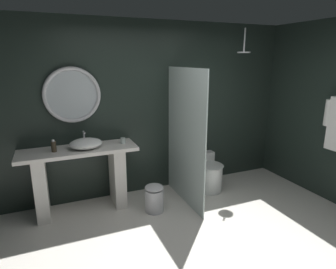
{
  "coord_description": "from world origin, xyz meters",
  "views": [
    {
      "loc": [
        -1.41,
        -2.22,
        2.05
      ],
      "look_at": [
        -0.17,
        0.74,
        1.19
      ],
      "focal_mm": 30.52,
      "sensor_mm": 36.0,
      "label": 1
    }
  ],
  "objects_px": {
    "tumbler_cup": "(123,141)",
    "round_wall_mirror": "(72,95)",
    "vessel_sink": "(86,143)",
    "waste_bin": "(154,198)",
    "toilet": "(208,174)",
    "rain_shower_head": "(244,50)",
    "soap_dispenser": "(54,146)"
  },
  "relations": [
    {
      "from": "tumbler_cup",
      "to": "round_wall_mirror",
      "type": "height_order",
      "value": "round_wall_mirror"
    },
    {
      "from": "vessel_sink",
      "to": "tumbler_cup",
      "type": "height_order",
      "value": "vessel_sink"
    },
    {
      "from": "vessel_sink",
      "to": "waste_bin",
      "type": "height_order",
      "value": "vessel_sink"
    },
    {
      "from": "vessel_sink",
      "to": "toilet",
      "type": "distance_m",
      "value": 1.98
    },
    {
      "from": "tumbler_cup",
      "to": "rain_shower_head",
      "type": "height_order",
      "value": "rain_shower_head"
    },
    {
      "from": "vessel_sink",
      "to": "waste_bin",
      "type": "relative_size",
      "value": 1.09
    },
    {
      "from": "vessel_sink",
      "to": "round_wall_mirror",
      "type": "height_order",
      "value": "round_wall_mirror"
    },
    {
      "from": "tumbler_cup",
      "to": "toilet",
      "type": "height_order",
      "value": "tumbler_cup"
    },
    {
      "from": "round_wall_mirror",
      "to": "waste_bin",
      "type": "bearing_deg",
      "value": -36.29
    },
    {
      "from": "soap_dispenser",
      "to": "toilet",
      "type": "bearing_deg",
      "value": -2.4
    },
    {
      "from": "tumbler_cup",
      "to": "rain_shower_head",
      "type": "xyz_separation_m",
      "value": [
        1.93,
        -0.05,
        1.24
      ]
    },
    {
      "from": "soap_dispenser",
      "to": "round_wall_mirror",
      "type": "height_order",
      "value": "round_wall_mirror"
    },
    {
      "from": "soap_dispenser",
      "to": "round_wall_mirror",
      "type": "relative_size",
      "value": 0.21
    },
    {
      "from": "soap_dispenser",
      "to": "waste_bin",
      "type": "distance_m",
      "value": 1.49
    },
    {
      "from": "toilet",
      "to": "round_wall_mirror",
      "type": "bearing_deg",
      "value": 169.87
    },
    {
      "from": "rain_shower_head",
      "to": "waste_bin",
      "type": "distance_m",
      "value": 2.59
    },
    {
      "from": "tumbler_cup",
      "to": "toilet",
      "type": "distance_m",
      "value": 1.5
    },
    {
      "from": "tumbler_cup",
      "to": "toilet",
      "type": "xyz_separation_m",
      "value": [
        1.34,
        -0.12,
        -0.68
      ]
    },
    {
      "from": "waste_bin",
      "to": "soap_dispenser",
      "type": "bearing_deg",
      "value": 161.1
    },
    {
      "from": "toilet",
      "to": "waste_bin",
      "type": "xyz_separation_m",
      "value": [
        -1.04,
        -0.32,
        -0.06
      ]
    },
    {
      "from": "vessel_sink",
      "to": "soap_dispenser",
      "type": "relative_size",
      "value": 2.7
    },
    {
      "from": "rain_shower_head",
      "to": "waste_bin",
      "type": "xyz_separation_m",
      "value": [
        -1.63,
        -0.38,
        -1.98
      ]
    },
    {
      "from": "vessel_sink",
      "to": "waste_bin",
      "type": "bearing_deg",
      "value": -26.03
    },
    {
      "from": "toilet",
      "to": "waste_bin",
      "type": "height_order",
      "value": "toilet"
    },
    {
      "from": "vessel_sink",
      "to": "soap_dispenser",
      "type": "distance_m",
      "value": 0.4
    },
    {
      "from": "vessel_sink",
      "to": "toilet",
      "type": "xyz_separation_m",
      "value": [
        1.85,
        -0.08,
        -0.7
      ]
    },
    {
      "from": "tumbler_cup",
      "to": "rain_shower_head",
      "type": "distance_m",
      "value": 2.29
    },
    {
      "from": "tumbler_cup",
      "to": "rain_shower_head",
      "type": "relative_size",
      "value": 0.22
    },
    {
      "from": "rain_shower_head",
      "to": "toilet",
      "type": "xyz_separation_m",
      "value": [
        -0.59,
        -0.06,
        -1.92
      ]
    },
    {
      "from": "round_wall_mirror",
      "to": "rain_shower_head",
      "type": "height_order",
      "value": "rain_shower_head"
    },
    {
      "from": "rain_shower_head",
      "to": "tumbler_cup",
      "type": "bearing_deg",
      "value": 178.42
    },
    {
      "from": "toilet",
      "to": "waste_bin",
      "type": "bearing_deg",
      "value": -162.9
    }
  ]
}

